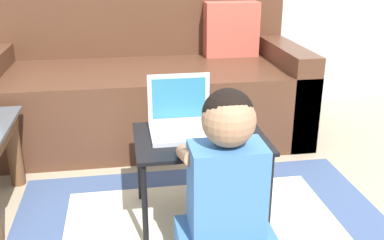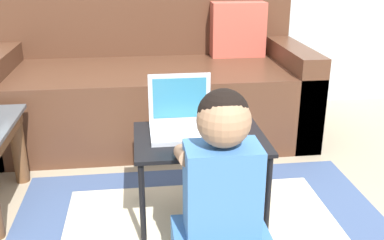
# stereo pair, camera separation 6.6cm
# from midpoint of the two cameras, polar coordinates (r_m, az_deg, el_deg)

# --- Properties ---
(ground_plane) EXTENTS (16.00, 16.00, 0.00)m
(ground_plane) POSITION_cam_midpoint_polar(r_m,az_deg,el_deg) (2.10, 0.30, -12.17)
(ground_plane) COLOR gray
(couch) EXTENTS (1.97, 0.94, 0.89)m
(couch) POSITION_cam_midpoint_polar(r_m,az_deg,el_deg) (2.95, -4.52, 4.31)
(couch) COLOR #4C2D1E
(couch) RESTS_ON ground_plane
(laptop_desk) EXTENTS (0.56, 0.43, 0.39)m
(laptop_desk) POSITION_cam_midpoint_polar(r_m,az_deg,el_deg) (1.93, 1.98, -3.40)
(laptop_desk) COLOR black
(laptop_desk) RESTS_ON ground_plane
(laptop) EXTENTS (0.28, 0.23, 0.24)m
(laptop) POSITION_cam_midpoint_polar(r_m,az_deg,el_deg) (1.94, -0.35, -0.51)
(laptop) COLOR #B7BCC6
(laptop) RESTS_ON laptop_desk
(computer_mouse) EXTENTS (0.06, 0.11, 0.04)m
(computer_mouse) POSITION_cam_midpoint_polar(r_m,az_deg,el_deg) (1.87, 6.12, -2.19)
(computer_mouse) COLOR #B2B7C1
(computer_mouse) RESTS_ON laptop_desk
(person_seated) EXTENTS (0.34, 0.36, 0.72)m
(person_seated) POSITION_cam_midpoint_polar(r_m,az_deg,el_deg) (1.59, 4.97, -9.80)
(person_seated) COLOR #3D70B2
(person_seated) RESTS_ON ground_plane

